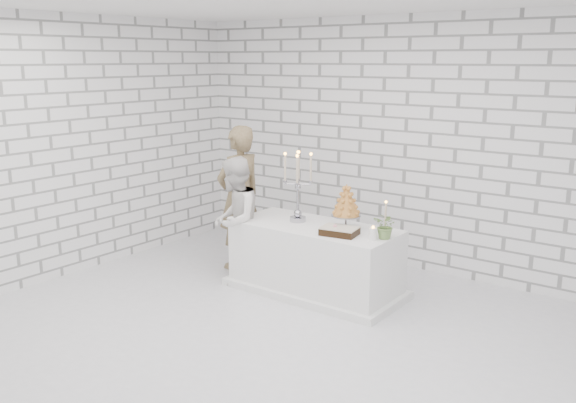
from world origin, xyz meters
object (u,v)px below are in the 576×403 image
at_px(bride, 235,220).
at_px(candelabra, 298,186).
at_px(cake_table, 315,259).
at_px(groom, 239,197).
at_px(croquembouche, 346,207).

height_order(bride, candelabra, candelabra).
bearing_deg(cake_table, bride, -163.55).
height_order(groom, candelabra, groom).
bearing_deg(groom, bride, 44.83).
bearing_deg(croquembouche, groom, 176.93).
height_order(groom, bride, groom).
distance_m(candelabra, croquembouche, 0.61).
bearing_deg(groom, candelabra, 91.49).
bearing_deg(bride, candelabra, 88.42).
bearing_deg(croquembouche, cake_table, -167.16).
bearing_deg(cake_table, candelabra, 173.31).
xyz_separation_m(bride, candelabra, (0.65, 0.30, 0.42)).
height_order(cake_table, candelabra, candelabra).
xyz_separation_m(groom, croquembouche, (1.55, -0.08, 0.13)).
distance_m(groom, croquembouche, 1.56).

